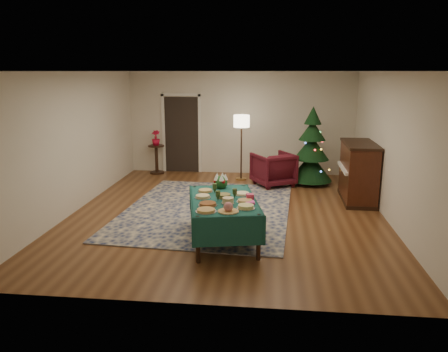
# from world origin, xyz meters

# --- Properties ---
(room_shell) EXTENTS (7.00, 7.00, 7.00)m
(room_shell) POSITION_xyz_m (0.00, 0.00, 1.35)
(room_shell) COLOR #593319
(room_shell) RESTS_ON ground
(doorway) EXTENTS (1.08, 0.04, 2.16)m
(doorway) POSITION_xyz_m (-1.60, 3.48, 1.10)
(doorway) COLOR black
(doorway) RESTS_ON ground
(rug) EXTENTS (3.48, 4.41, 0.02)m
(rug) POSITION_xyz_m (-0.41, 0.13, 0.01)
(rug) COLOR #141F4B
(rug) RESTS_ON ground
(buffet_table) EXTENTS (1.39, 1.98, 0.70)m
(buffet_table) POSITION_xyz_m (0.08, -1.45, 0.56)
(buffet_table) COLOR black
(buffet_table) RESTS_ON ground
(platter_0) EXTENTS (0.31, 0.31, 0.04)m
(platter_0) POSITION_xyz_m (-0.10, -2.12, 0.72)
(platter_0) COLOR silver
(platter_0) RESTS_ON buffet_table
(platter_1) EXTENTS (0.31, 0.31, 0.15)m
(platter_1) POSITION_xyz_m (0.23, -2.10, 0.76)
(platter_1) COLOR silver
(platter_1) RESTS_ON buffet_table
(platter_2) EXTENTS (0.28, 0.28, 0.06)m
(platter_2) POSITION_xyz_m (0.47, -1.90, 0.73)
(platter_2) COLOR silver
(platter_2) RESTS_ON buffet_table
(platter_3) EXTENTS (0.30, 0.30, 0.05)m
(platter_3) POSITION_xyz_m (-0.12, -1.82, 0.73)
(platter_3) COLOR silver
(platter_3) RESTS_ON buffet_table
(platter_4) EXTENTS (0.20, 0.20, 0.10)m
(platter_4) POSITION_xyz_m (0.18, -1.68, 0.75)
(platter_4) COLOR silver
(platter_4) RESTS_ON buffet_table
(platter_5) EXTENTS (0.27, 0.27, 0.04)m
(platter_5) POSITION_xyz_m (0.44, -1.57, 0.72)
(platter_5) COLOR silver
(platter_5) RESTS_ON buffet_table
(platter_6) EXTENTS (0.26, 0.26, 0.05)m
(platter_6) POSITION_xyz_m (-0.26, -1.42, 0.73)
(platter_6) COLOR silver
(platter_6) RESTS_ON buffet_table
(platter_7) EXTENTS (0.25, 0.25, 0.07)m
(platter_7) POSITION_xyz_m (0.08, -1.38, 0.74)
(platter_7) COLOR silver
(platter_7) RESTS_ON buffet_table
(platter_8) EXTENTS (0.27, 0.27, 0.04)m
(platter_8) POSITION_xyz_m (0.37, -1.16, 0.72)
(platter_8) COLOR silver
(platter_8) RESTS_ON buffet_table
(platter_9) EXTENTS (0.26, 0.26, 0.04)m
(platter_9) POSITION_xyz_m (-0.27, -1.04, 0.72)
(platter_9) COLOR silver
(platter_9) RESTS_ON buffet_table
(goblet_0) EXTENTS (0.07, 0.07, 0.16)m
(goblet_0) POSITION_xyz_m (-0.10, -1.11, 0.79)
(goblet_0) COLOR #2D471E
(goblet_0) RESTS_ON buffet_table
(goblet_1) EXTENTS (0.07, 0.07, 0.16)m
(goblet_1) POSITION_xyz_m (0.26, -1.39, 0.79)
(goblet_1) COLOR #2D471E
(goblet_1) RESTS_ON buffet_table
(goblet_2) EXTENTS (0.07, 0.07, 0.16)m
(goblet_2) POSITION_xyz_m (0.01, -1.56, 0.79)
(goblet_2) COLOR #2D471E
(goblet_2) RESTS_ON buffet_table
(napkin_stack) EXTENTS (0.17, 0.17, 0.04)m
(napkin_stack) POSITION_xyz_m (0.52, -1.65, 0.72)
(napkin_stack) COLOR #F945A9
(napkin_stack) RESTS_ON buffet_table
(gift_box) EXTENTS (0.13, 0.13, 0.09)m
(gift_box) POSITION_xyz_m (0.51, -1.43, 0.75)
(gift_box) COLOR #D43A62
(gift_box) RESTS_ON buffet_table
(centerpiece) EXTENTS (0.25, 0.25, 0.29)m
(centerpiece) POSITION_xyz_m (-0.04, -0.76, 0.83)
(centerpiece) COLOR #1E4C1E
(centerpiece) RESTS_ON buffet_table
(armchair) EXTENTS (1.15, 1.13, 0.89)m
(armchair) POSITION_xyz_m (0.89, 2.22, 0.44)
(armchair) COLOR #4D101A
(armchair) RESTS_ON ground
(floor_lamp) EXTENTS (0.40, 0.40, 1.65)m
(floor_lamp) POSITION_xyz_m (0.08, 2.75, 1.40)
(floor_lamp) COLOR #A57F3F
(floor_lamp) RESTS_ON ground
(side_table) EXTENTS (0.43, 0.43, 0.77)m
(side_table) POSITION_xyz_m (-2.25, 3.20, 0.37)
(side_table) COLOR black
(side_table) RESTS_ON ground
(potted_plant) EXTENTS (0.23, 0.40, 0.23)m
(potted_plant) POSITION_xyz_m (-2.25, 3.20, 0.88)
(potted_plant) COLOR #B40C29
(potted_plant) RESTS_ON side_table
(christmas_tree) EXTENTS (1.36, 1.36, 1.90)m
(christmas_tree) POSITION_xyz_m (1.81, 2.49, 0.85)
(christmas_tree) COLOR black
(christmas_tree) RESTS_ON ground
(piano) EXTENTS (0.71, 1.46, 1.25)m
(piano) POSITION_xyz_m (2.68, 1.13, 0.61)
(piano) COLOR black
(piano) RESTS_ON ground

